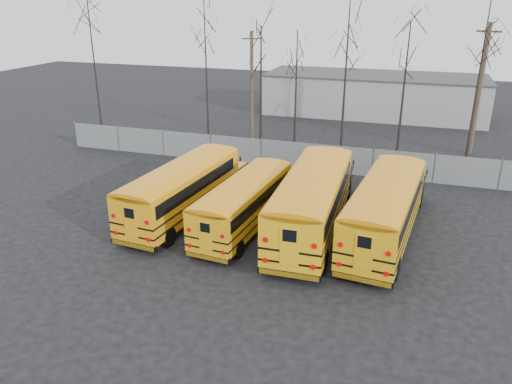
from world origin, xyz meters
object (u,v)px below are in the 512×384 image
(bus_c, at_px, (313,197))
(bus_d, at_px, (386,205))
(bus_a, at_px, (184,186))
(bus_b, at_px, (246,199))
(utility_pole_left, at_px, (252,86))
(utility_pole_right, at_px, (480,89))

(bus_c, distance_m, bus_d, 3.67)
(bus_d, bearing_deg, bus_c, -169.60)
(bus_a, bearing_deg, bus_c, 6.40)
(bus_b, xyz_separation_m, utility_pole_left, (-5.27, 16.80, 3.01))
(bus_a, distance_m, utility_pole_right, 24.36)
(bus_a, distance_m, utility_pole_left, 16.70)
(bus_b, distance_m, bus_d, 7.19)
(utility_pole_right, bearing_deg, utility_pole_left, -159.02)
(bus_c, height_order, bus_d, bus_c)
(bus_d, relative_size, utility_pole_right, 1.19)
(bus_a, bearing_deg, bus_d, 7.67)
(bus_c, relative_size, bus_d, 1.04)
(bus_a, xyz_separation_m, utility_pole_right, (16.19, 17.91, 3.27))
(bus_a, relative_size, utility_pole_right, 1.14)
(bus_d, xyz_separation_m, utility_pole_right, (5.28, 17.46, 3.19))
(bus_c, distance_m, utility_pole_right, 20.14)
(bus_b, distance_m, utility_pole_left, 17.86)
(bus_a, distance_m, bus_c, 7.25)
(bus_d, height_order, utility_pole_left, utility_pole_left)
(bus_a, height_order, bus_c, bus_c)
(bus_c, xyz_separation_m, utility_pole_right, (8.94, 17.77, 3.09))
(bus_b, height_order, bus_d, bus_d)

